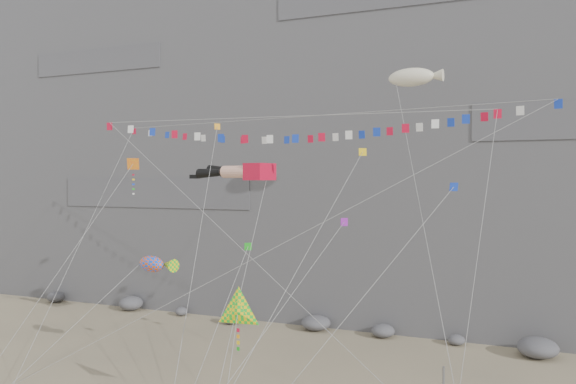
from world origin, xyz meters
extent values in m
cube|color=slate|center=(0.00, 32.00, 25.00)|extent=(80.00, 28.00, 50.00)
cube|color=red|center=(-0.31, 5.78, 13.96)|extent=(1.81, 2.24, 1.18)
cylinder|color=#E9AA91|center=(-2.12, 5.52, 13.96)|extent=(2.13, 1.23, 0.87)
sphere|color=black|center=(-3.10, 5.71, 13.96)|extent=(0.80, 0.80, 0.80)
cone|color=black|center=(-4.26, 5.93, 13.89)|extent=(2.49, 1.16, 0.82)
cube|color=black|center=(-5.83, 6.23, 13.62)|extent=(0.83, 0.49, 0.29)
cylinder|color=#E9AA91|center=(-1.90, 6.69, 13.96)|extent=(2.13, 1.23, 0.87)
sphere|color=black|center=(-2.88, 6.87, 13.96)|extent=(0.80, 0.80, 0.80)
cone|color=black|center=(-4.04, 7.10, 14.07)|extent=(2.50, 1.17, 0.87)
cube|color=black|center=(-5.61, 7.40, 13.99)|extent=(0.83, 0.49, 0.29)
cylinder|color=gray|center=(1.23, -0.85, 7.00)|extent=(0.03, 0.03, 19.46)
cylinder|color=gray|center=(-6.31, 3.08, 9.06)|extent=(0.03, 0.03, 26.55)
cylinder|color=gray|center=(7.71, 1.57, 8.82)|extent=(0.03, 0.03, 21.73)
cylinder|color=gray|center=(-12.69, -0.05, 7.31)|extent=(0.03, 0.03, 17.94)
cylinder|color=gray|center=(-10.02, -1.31, 3.82)|extent=(0.03, 0.03, 12.20)
cylinder|color=gray|center=(11.77, 4.63, 10.48)|extent=(0.03, 0.03, 25.82)
cylinder|color=gray|center=(-2.20, 0.40, 8.74)|extent=(0.03, 0.03, 23.08)
cylinder|color=gray|center=(3.28, 0.13, 5.31)|extent=(0.03, 0.03, 16.87)
cylinder|color=gray|center=(0.40, -1.96, 4.58)|extent=(0.03, 0.03, 12.77)
cylinder|color=gray|center=(4.39, 0.04, 7.67)|extent=(0.03, 0.03, 21.64)
cylinder|color=gray|center=(8.30, -0.73, 6.53)|extent=(0.03, 0.03, 18.15)
camera|label=1|loc=(16.19, -29.87, 13.50)|focal=35.00mm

